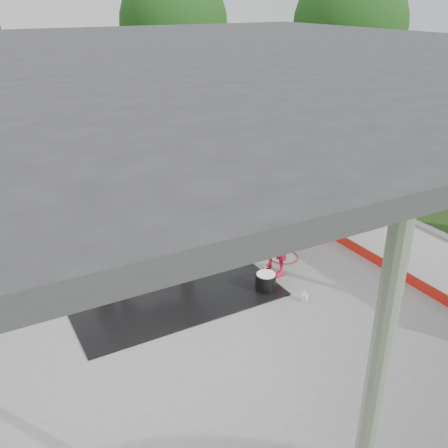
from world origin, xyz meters
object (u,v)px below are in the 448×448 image
dasher_board (363,228)px  handler (277,227)px  horse (156,227)px  wash_bucket (266,282)px

dasher_board → handler: bearing=174.3°
horse → wash_bucket: (1.45, -1.29, -0.85)m
handler → wash_bucket: handler is taller
handler → wash_bucket: bearing=-57.5°
dasher_board → wash_bucket: 2.46m
dasher_board → horse: size_ratio=3.42×
horse → wash_bucket: 2.12m
dasher_board → horse: horse is taller
dasher_board → handler: (-1.92, 0.19, 0.39)m
dasher_board → horse: bearing=164.9°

